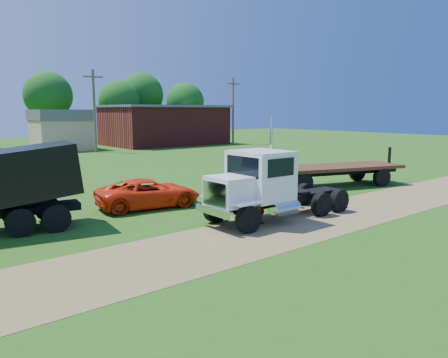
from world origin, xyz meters
TOP-DOWN VIEW (x-y plane):
  - ground at (0.00, 0.00)m, footprint 140.00×140.00m
  - dirt_track at (0.00, 0.00)m, footprint 120.00×4.20m
  - white_semi_tractor at (-1.18, 1.36)m, footprint 7.28×2.66m
  - orange_pickup at (-3.52, 6.67)m, footprint 5.23×3.04m
  - flatbed_trailer at (8.14, 4.77)m, footprint 9.20×5.24m
  - spectator_a at (-1.66, 0.98)m, footprint 0.70×0.56m
  - spectator_b at (3.12, 6.06)m, footprint 1.07×0.92m
  - brick_building at (18.00, 40.00)m, footprint 15.40×10.40m
  - tan_shed at (4.00, 40.00)m, footprint 6.20×5.40m
  - utility_poles at (6.00, 35.00)m, footprint 42.20×0.28m
  - tree_row at (5.03, 51.21)m, footprint 55.88×13.64m

SIDE VIEW (x-z plane):
  - ground at x=0.00m, z-range 0.00..0.00m
  - dirt_track at x=0.00m, z-range 0.00..0.01m
  - orange_pickup at x=-3.52m, z-range 0.00..1.37m
  - spectator_a at x=-1.66m, z-range 0.00..1.68m
  - spectator_b at x=3.12m, z-range 0.00..1.91m
  - flatbed_trailer at x=8.14m, z-range -0.16..2.10m
  - white_semi_tractor at x=-1.18m, z-range -0.69..3.68m
  - tan_shed at x=4.00m, z-range 0.07..4.77m
  - brick_building at x=18.00m, z-range 0.01..5.31m
  - utility_poles at x=6.00m, z-range 0.21..9.21m
  - tree_row at x=5.03m, z-range 1.15..11.96m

